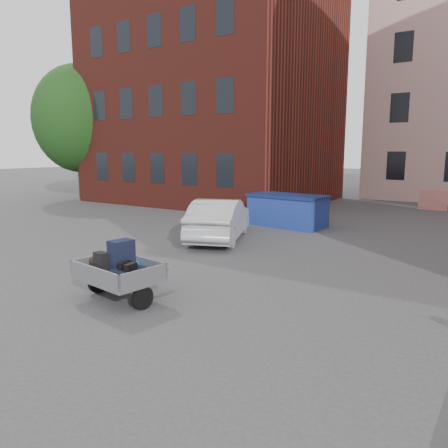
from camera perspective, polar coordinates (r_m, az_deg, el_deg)
The scene contains 7 objects.
ground at distance 10.39m, azimuth -1.40°, elevation -6.53°, with size 120.00×120.00×0.00m, color #38383A.
building_brick at distance 26.11m, azimuth -1.17°, elevation 18.71°, with size 12.00×10.00×14.00m, color #591E16.
far_building at distance 39.67m, azimuth -6.85°, elevation 11.20°, with size 6.00×6.00×8.00m, color maroon.
tree at distance 27.80m, azimuth -18.47°, elevation 13.89°, with size 5.28×5.28×8.30m.
trailer at distance 8.70m, azimuth -13.67°, elevation -5.88°, with size 1.73×1.90×1.20m.
dumpster at distance 16.87m, azimuth 8.27°, elevation 1.78°, with size 3.04×1.79×1.22m.
silver_car at distance 14.17m, azimuth -0.61°, elevation 0.63°, with size 1.42×4.08×1.34m, color #A7AAAF.
Camera 1 is at (5.76, -8.15, 2.90)m, focal length 35.00 mm.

